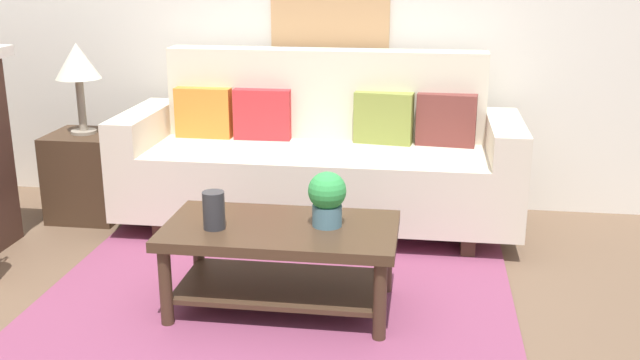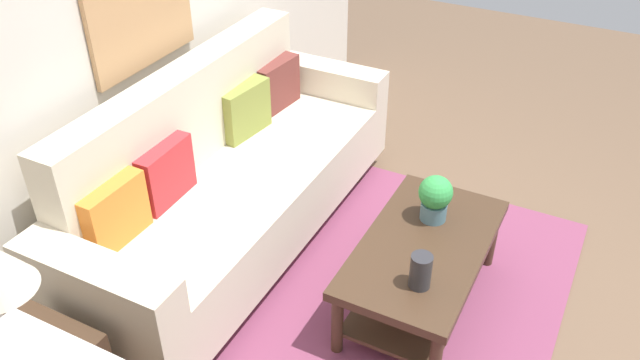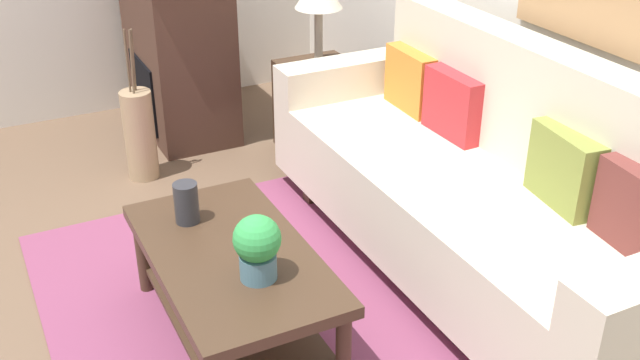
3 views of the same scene
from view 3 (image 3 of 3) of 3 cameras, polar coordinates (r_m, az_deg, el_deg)
The scene contains 16 objects.
ground_plane at distance 3.24m, azimuth -12.70°, elevation -12.77°, with size 9.40×9.40×0.00m, color brown.
area_rug at distance 3.34m, azimuth -4.32°, elevation -10.46°, with size 2.34×1.74×0.01m, color #843D5B.
couch at distance 3.52m, azimuth 11.76°, elevation -0.62°, with size 2.42×0.84×1.08m.
throw_pillow_orange at distance 4.05m, azimuth 6.95°, elevation 7.51°, with size 0.36×0.12×0.32m, color orange.
throw_pillow_crimson at distance 3.76m, azimuth 10.12°, elevation 5.63°, with size 0.36×0.12×0.32m, color red.
throw_pillow_olive at distance 3.23m, azimuth 18.02°, elevation 0.83°, with size 0.36×0.12×0.32m, color olive.
throw_pillow_maroon at distance 3.01m, azimuth 22.93°, elevation -2.17°, with size 0.36×0.12×0.32m, color brown.
coffee_table at distance 3.08m, azimuth -6.66°, elevation -7.15°, with size 1.10×0.60×0.43m.
tabletop_vase at distance 3.20m, azimuth -10.07°, elevation -1.71°, with size 0.10×0.10×0.18m, color #2D2D33.
potted_plant_tabletop at distance 2.78m, azimuth -4.76°, elevation -4.98°, with size 0.18×0.18×0.26m.
side_table at distance 4.71m, azimuth -0.10°, elevation 5.47°, with size 0.44×0.44×0.56m, color #422D1E.
fireplace at distance 5.00m, azimuth -10.72°, elevation 10.06°, with size 1.02×0.58×1.16m.
floor_vase at distance 4.49m, azimuth -13.47°, elevation 3.32°, with size 0.18×0.18×0.53m, color tan.
floor_vase_branch_a at distance 4.31m, azimuth -14.06°, elevation 8.64°, with size 0.01×0.01×0.36m, color brown.
floor_vase_branch_b at distance 4.34m, azimuth -13.93°, elevation 8.79°, with size 0.01×0.01×0.36m, color brown.
floor_vase_branch_c at distance 4.33m, azimuth -14.38°, elevation 8.71°, with size 0.01×0.01×0.36m, color brown.
Camera 3 is at (2.45, -0.44, 2.08)m, focal length 42.31 mm.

